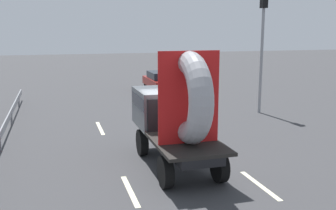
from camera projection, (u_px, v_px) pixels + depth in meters
ground_plane at (182, 161)px, 13.87m from camera, size 120.00×120.00×0.00m
flatbed_truck at (174, 111)px, 13.18m from camera, size 2.02×5.20×3.95m
distant_sedan at (161, 80)px, 29.29m from camera, size 1.86×4.34×1.42m
traffic_light at (263, 36)px, 20.96m from camera, size 0.42×0.36×6.53m
guardrail at (6, 124)px, 16.94m from camera, size 0.10×17.97×0.71m
lane_dash_left_near at (130, 191)px, 11.29m from camera, size 0.16×2.29×0.01m
lane_dash_left_far at (100, 128)px, 18.35m from camera, size 0.16×2.48×0.01m
lane_dash_right_near at (260, 185)px, 11.69m from camera, size 0.16×2.29×0.01m
lane_dash_right_far at (175, 121)px, 19.78m from camera, size 0.16×2.84×0.01m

